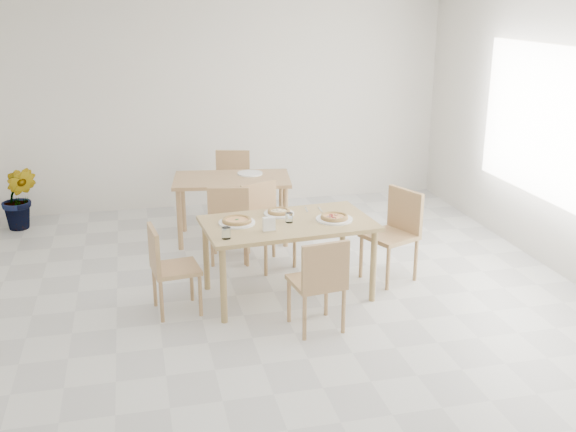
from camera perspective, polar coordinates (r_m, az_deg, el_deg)
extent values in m
plane|color=silver|center=(6.27, -0.37, -8.06)|extent=(7.00, 7.00, 0.00)
plane|color=silver|center=(9.17, -5.35, 9.51)|extent=(6.00, 0.00, 6.00)
plane|color=silver|center=(2.72, 16.75, -13.03)|extent=(6.00, 0.00, 6.00)
cube|color=white|center=(7.28, 22.72, 6.72)|extent=(1.60, 0.02, 3.20)
cube|color=tan|center=(6.32, 0.00, -0.65)|extent=(1.65, 1.02, 0.04)
cylinder|color=tan|center=(5.95, -5.49, -5.88)|extent=(0.06, 0.06, 0.71)
cylinder|color=tan|center=(6.38, 7.23, -4.22)|extent=(0.06, 0.06, 0.71)
cylinder|color=tan|center=(6.63, -6.95, -3.33)|extent=(0.06, 0.06, 0.71)
cylinder|color=tan|center=(7.02, 4.63, -2.01)|extent=(0.06, 0.06, 0.71)
cube|color=tan|center=(5.81, 2.40, -5.59)|extent=(0.47, 0.47, 0.04)
cube|color=tan|center=(5.57, 3.21, -4.25)|extent=(0.42, 0.10, 0.40)
cylinder|color=tan|center=(6.12, 3.25, -6.64)|extent=(0.04, 0.04, 0.41)
cylinder|color=tan|center=(5.99, 0.09, -7.17)|extent=(0.04, 0.04, 0.41)
cylinder|color=tan|center=(5.83, 4.72, -8.01)|extent=(0.04, 0.04, 0.41)
cylinder|color=tan|center=(5.69, 1.41, -8.61)|extent=(0.04, 0.04, 0.41)
cube|color=tan|center=(7.11, -1.56, -0.88)|extent=(0.58, 0.58, 0.04)
cube|color=tan|center=(7.19, -2.50, 1.26)|extent=(0.42, 0.22, 0.42)
cylinder|color=tan|center=(6.95, -1.89, -3.42)|extent=(0.04, 0.04, 0.43)
cylinder|color=tan|center=(7.16, 0.56, -2.75)|extent=(0.04, 0.04, 0.43)
cylinder|color=tan|center=(7.24, -3.63, -2.55)|extent=(0.04, 0.04, 0.43)
cylinder|color=tan|center=(7.44, -1.22, -1.93)|extent=(0.04, 0.04, 0.43)
cube|color=tan|center=(6.19, -9.47, -4.43)|extent=(0.46, 0.46, 0.04)
cube|color=tan|center=(6.08, -11.28, -2.78)|extent=(0.09, 0.41, 0.39)
cylinder|color=tan|center=(6.15, -7.43, -6.70)|extent=(0.03, 0.03, 0.40)
cylinder|color=tan|center=(6.46, -8.16, -5.47)|extent=(0.03, 0.03, 0.40)
cylinder|color=tan|center=(6.09, -10.65, -7.13)|extent=(0.03, 0.03, 0.40)
cylinder|color=tan|center=(6.41, -11.22, -5.86)|extent=(0.03, 0.03, 0.40)
cube|color=tan|center=(6.85, 8.58, -1.69)|extent=(0.60, 0.60, 0.04)
cube|color=tan|center=(6.92, 9.89, 0.51)|extent=(0.22, 0.44, 0.43)
cylinder|color=tan|center=(6.94, 6.21, -3.47)|extent=(0.04, 0.04, 0.44)
cylinder|color=tan|center=(6.68, 8.45, -4.45)|extent=(0.04, 0.04, 0.44)
cylinder|color=tan|center=(7.20, 8.51, -2.77)|extent=(0.04, 0.04, 0.44)
cylinder|color=tan|center=(6.95, 10.76, -3.69)|extent=(0.04, 0.04, 0.44)
cylinder|color=white|center=(6.28, -4.35, -0.56)|extent=(0.34, 0.34, 0.02)
cylinder|color=white|center=(6.52, -0.78, 0.20)|extent=(0.29, 0.29, 0.02)
cylinder|color=white|center=(6.37, 3.94, -0.27)|extent=(0.35, 0.35, 0.02)
cylinder|color=tan|center=(6.28, -4.35, -0.43)|extent=(0.30, 0.30, 0.01)
torus|color=tan|center=(6.27, -4.36, -0.35)|extent=(0.31, 0.31, 0.03)
cylinder|color=orange|center=(6.27, -4.36, -0.35)|extent=(0.24, 0.24, 0.01)
ellipsoid|color=#13571D|center=(6.27, -4.36, -0.29)|extent=(0.05, 0.04, 0.01)
cylinder|color=tan|center=(6.51, -0.78, 0.33)|extent=(0.27, 0.27, 0.01)
torus|color=tan|center=(6.51, -0.78, 0.41)|extent=(0.27, 0.27, 0.03)
cylinder|color=#F4EDC9|center=(6.51, -0.78, 0.40)|extent=(0.20, 0.20, 0.01)
cylinder|color=tan|center=(6.37, 3.94, -0.14)|extent=(0.30, 0.30, 0.01)
torus|color=tan|center=(6.36, 3.95, -0.06)|extent=(0.31, 0.31, 0.03)
cylinder|color=orange|center=(6.36, 3.94, -0.07)|extent=(0.23, 0.23, 0.01)
cylinder|color=white|center=(5.89, -5.25, -1.45)|extent=(0.08, 0.08, 0.10)
cylinder|color=white|center=(6.28, 0.10, -0.15)|extent=(0.07, 0.07, 0.09)
cube|color=silver|center=(6.06, -1.61, -1.25)|extent=(0.12, 0.07, 0.01)
cube|color=white|center=(6.03, -1.62, -0.65)|extent=(0.11, 0.05, 0.12)
cube|color=silver|center=(6.67, 2.75, 0.55)|extent=(0.02, 0.16, 0.01)
cube|color=silver|center=(6.66, 1.56, 0.54)|extent=(0.04, 0.17, 0.01)
cube|color=tan|center=(7.88, -4.78, 3.10)|extent=(1.44, 0.95, 0.04)
cylinder|color=tan|center=(7.71, -9.16, -0.33)|extent=(0.06, 0.06, 0.71)
cylinder|color=tan|center=(7.71, -0.21, -0.09)|extent=(0.06, 0.06, 0.71)
cylinder|color=tan|center=(8.30, -8.88, 1.04)|extent=(0.06, 0.06, 0.71)
cylinder|color=tan|center=(8.30, -0.57, 1.26)|extent=(0.06, 0.06, 0.71)
cube|color=tan|center=(7.30, -4.93, -0.46)|extent=(0.51, 0.51, 0.04)
cube|color=tan|center=(7.05, -5.06, 0.78)|extent=(0.43, 0.13, 0.41)
cylinder|color=tan|center=(7.55, -3.39, -1.67)|extent=(0.04, 0.04, 0.42)
cylinder|color=tan|center=(7.57, -6.21, -1.69)|extent=(0.04, 0.04, 0.42)
cylinder|color=tan|center=(7.20, -3.48, -2.68)|extent=(0.04, 0.04, 0.42)
cylinder|color=tan|center=(7.22, -6.43, -2.69)|extent=(0.04, 0.04, 0.42)
cube|color=tan|center=(8.59, -4.84, 2.43)|extent=(0.55, 0.55, 0.04)
cube|color=tan|center=(8.72, -4.68, 4.23)|extent=(0.43, 0.17, 0.42)
cylinder|color=tan|center=(8.51, -6.23, 0.58)|extent=(0.04, 0.04, 0.43)
cylinder|color=tan|center=(8.45, -3.73, 0.53)|extent=(0.04, 0.04, 0.43)
cylinder|color=tan|center=(8.86, -5.82, 1.31)|extent=(0.04, 0.04, 0.43)
cylinder|color=tan|center=(8.81, -3.41, 1.27)|extent=(0.04, 0.04, 0.43)
cylinder|color=white|center=(8.02, -3.23, 3.62)|extent=(0.30, 0.30, 0.02)
imported|color=#346A1F|center=(8.92, -21.78, 1.43)|extent=(0.48, 0.41, 0.80)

